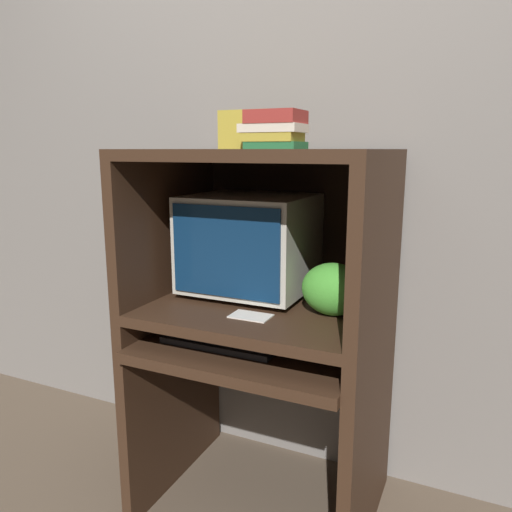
% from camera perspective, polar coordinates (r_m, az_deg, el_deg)
% --- Properties ---
extents(wall_back, '(6.00, 0.06, 2.60)m').
position_cam_1_polar(wall_back, '(2.00, 5.43, 12.01)').
color(wall_back, gray).
rests_on(wall_back, ground_plane).
extents(desk_base, '(0.81, 0.66, 0.67)m').
position_cam_1_polar(desk_base, '(1.85, 0.41, -16.74)').
color(desk_base, '#382316').
rests_on(desk_base, ground_plane).
extents(desk_monitor_shelf, '(0.81, 0.64, 0.11)m').
position_cam_1_polar(desk_monitor_shelf, '(1.74, 0.89, -6.30)').
color(desk_monitor_shelf, '#382316').
rests_on(desk_monitor_shelf, desk_base).
extents(hutch_upper, '(0.81, 0.64, 0.52)m').
position_cam_1_polar(hutch_upper, '(1.69, 1.33, 6.12)').
color(hutch_upper, '#382316').
rests_on(hutch_upper, desk_monitor_shelf).
extents(crt_monitor, '(0.43, 0.39, 0.36)m').
position_cam_1_polar(crt_monitor, '(1.81, -0.70, 1.49)').
color(crt_monitor, beige).
rests_on(crt_monitor, desk_monitor_shelf).
extents(keyboard, '(0.39, 0.16, 0.03)m').
position_cam_1_polar(keyboard, '(1.69, -3.80, -9.57)').
color(keyboard, black).
rests_on(keyboard, desk_base).
extents(mouse, '(0.06, 0.04, 0.03)m').
position_cam_1_polar(mouse, '(1.58, 4.04, -11.01)').
color(mouse, '#28282B').
rests_on(mouse, desk_base).
extents(snack_bag, '(0.21, 0.15, 0.17)m').
position_cam_1_polar(snack_bag, '(1.61, 8.84, -3.77)').
color(snack_bag, green).
rests_on(snack_bag, desk_monitor_shelf).
extents(book_stack, '(0.19, 0.14, 0.12)m').
position_cam_1_polar(book_stack, '(1.60, 2.14, 14.24)').
color(book_stack, '#236638').
rests_on(book_stack, hutch_upper).
extents(paper_card, '(0.13, 0.08, 0.00)m').
position_cam_1_polar(paper_card, '(1.60, -0.60, -6.87)').
color(paper_card, white).
rests_on(paper_card, desk_monitor_shelf).
extents(storage_box, '(0.18, 0.15, 0.12)m').
position_cam_1_polar(storage_box, '(1.72, -0.49, 14.18)').
color(storage_box, gold).
rests_on(storage_box, hutch_upper).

